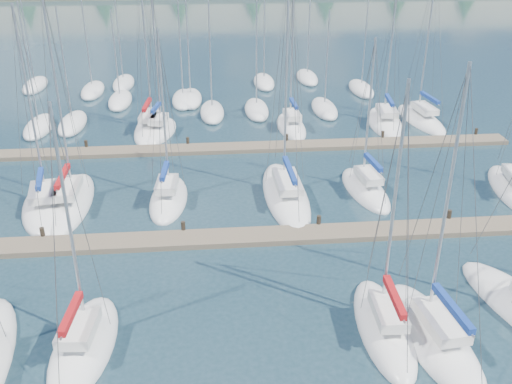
{
  "coord_description": "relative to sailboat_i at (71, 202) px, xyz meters",
  "views": [
    {
      "loc": [
        -2.34,
        -12.29,
        16.86
      ],
      "look_at": [
        0.0,
        14.0,
        4.0
      ],
      "focal_mm": 40.0,
      "sensor_mm": 36.0,
      "label": 1
    }
  ],
  "objects": [
    {
      "name": "ground",
      "position": [
        11.31,
        38.63,
        -0.19
      ],
      "size": [
        400.0,
        400.0,
        0.0
      ],
      "primitive_type": "plane",
      "color": "#233C47",
      "rests_on": "ground"
    },
    {
      "name": "dock_mid",
      "position": [
        11.31,
        -5.36,
        -0.04
      ],
      "size": [
        44.0,
        1.93,
        1.1
      ],
      "color": "#6B5E4C",
      "rests_on": "ground"
    },
    {
      "name": "dock_far",
      "position": [
        11.31,
        8.64,
        -0.04
      ],
      "size": [
        44.0,
        1.93,
        1.1
      ],
      "color": "#6B5E4C",
      "rests_on": "ground"
    },
    {
      "name": "sailboat_i",
      "position": [
        0.0,
        0.0,
        0.0
      ],
      "size": [
        2.59,
        8.86,
        14.38
      ],
      "rotation": [
        0.0,
        0.0,
        0.01
      ],
      "color": "white",
      "rests_on": "ground"
    },
    {
      "name": "sailboat_n",
      "position": [
        4.01,
        14.21,
        0.01
      ],
      "size": [
        3.27,
        8.78,
        15.39
      ],
      "rotation": [
        0.0,
        0.0,
        -0.08
      ],
      "color": "white",
      "rests_on": "ground"
    },
    {
      "name": "sailboat_p",
      "position": [
        16.25,
        13.26,
        -0.0
      ],
      "size": [
        2.54,
        7.02,
        12.05
      ],
      "rotation": [
        0.0,
        0.0,
        0.03
      ],
      "color": "white",
      "rests_on": "ground"
    },
    {
      "name": "sailboat_m",
      "position": [
        29.33,
        -0.6,
        -0.01
      ],
      "size": [
        3.74,
        8.04,
        11.0
      ],
      "rotation": [
        0.0,
        0.0,
        -0.18
      ],
      "color": "white",
      "rests_on": "ground"
    },
    {
      "name": "sailboat_k",
      "position": [
        13.93,
        -0.11,
        -0.01
      ],
      "size": [
        3.02,
        10.38,
        15.37
      ],
      "rotation": [
        0.0,
        0.0,
        0.02
      ],
      "color": "white",
      "rests_on": "ground"
    },
    {
      "name": "sailboat_d",
      "position": [
        16.5,
        -13.9,
        -0.0
      ],
      "size": [
        2.57,
        7.35,
        12.11
      ],
      "rotation": [
        0.0,
        0.0,
        -0.04
      ],
      "color": "white",
      "rests_on": "ground"
    },
    {
      "name": "sailboat_j",
      "position": [
        6.22,
        -0.04,
        -0.01
      ],
      "size": [
        2.82,
        6.92,
        11.7
      ],
      "rotation": [
        0.0,
        0.0,
        -0.07
      ],
      "color": "white",
      "rests_on": "ground"
    },
    {
      "name": "sailboat_o",
      "position": [
        4.88,
        13.05,
        0.0
      ],
      "size": [
        3.48,
        6.73,
        12.31
      ],
      "rotation": [
        0.0,
        0.0,
        -0.19
      ],
      "color": "white",
      "rests_on": "ground"
    },
    {
      "name": "sailboat_h",
      "position": [
        -1.46,
        -0.4,
        -0.02
      ],
      "size": [
        4.35,
        8.27,
        13.24
      ],
      "rotation": [
        0.0,
        0.0,
        0.18
      ],
      "color": "white",
      "rests_on": "ground"
    },
    {
      "name": "sailboat_c",
      "position": [
        3.28,
        -13.88,
        -0.01
      ],
      "size": [
        3.07,
        6.95,
        11.58
      ],
      "rotation": [
        0.0,
        0.0,
        -0.08
      ],
      "color": "white",
      "rests_on": "ground"
    },
    {
      "name": "sailboat_l",
      "position": [
        19.4,
        0.2,
        -0.01
      ],
      "size": [
        2.97,
        7.18,
        10.91
      ],
      "rotation": [
        0.0,
        0.0,
        0.1
      ],
      "color": "white",
      "rests_on": "ground"
    },
    {
      "name": "sailboat_e",
      "position": [
        18.48,
        -14.72,
        -0.01
      ],
      "size": [
        3.35,
        8.26,
        12.88
      ],
      "rotation": [
        0.0,
        0.0,
        0.1
      ],
      "color": "white",
      "rests_on": "ground"
    },
    {
      "name": "sailboat_q",
      "position": [
        24.78,
        13.7,
        -0.02
      ],
      "size": [
        3.9,
        8.51,
        11.95
      ],
      "rotation": [
        0.0,
        0.0,
        -0.13
      ],
      "color": "white",
      "rests_on": "ground"
    },
    {
      "name": "sailboat_r",
      "position": [
        28.25,
        14.1,
        -0.0
      ],
      "size": [
        3.28,
        8.81,
        14.07
      ],
      "rotation": [
        0.0,
        0.0,
        0.09
      ],
      "color": "white",
      "rests_on": "ground"
    },
    {
      "name": "distant_boats",
      "position": [
        6.96,
        22.39,
        0.1
      ],
      "size": [
        36.93,
        20.75,
        13.3
      ],
      "color": "#9EA0A5",
      "rests_on": "ground"
    }
  ]
}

